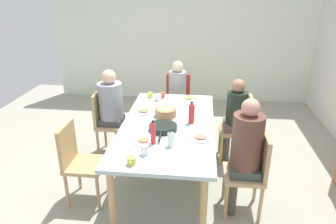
{
  "coord_description": "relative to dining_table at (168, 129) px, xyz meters",
  "views": [
    {
      "loc": [
        3.27,
        0.36,
        2.25
      ],
      "look_at": [
        0.0,
        0.0,
        0.88
      ],
      "focal_mm": 33.29,
      "sensor_mm": 36.0,
      "label": 1
    }
  ],
  "objects": [
    {
      "name": "ground_plane",
      "position": [
        0.0,
        0.0,
        -0.66
      ],
      "size": [
        6.92,
        6.92,
        0.0
      ],
      "primitive_type": "plane",
      "color": "#9F9B89"
    },
    {
      "name": "wall_left",
      "position": [
        -2.94,
        0.0,
        0.64
      ],
      "size": [
        0.12,
        5.2,
        2.6
      ],
      "primitive_type": "cube",
      "color": "silver",
      "rests_on": "ground_plane"
    },
    {
      "name": "dining_table",
      "position": [
        0.0,
        0.0,
        0.0
      ],
      "size": [
        2.08,
        1.07,
        0.73
      ],
      "color": "#ACC9CE",
      "rests_on": "ground_plane"
    },
    {
      "name": "chair_0",
      "position": [
        -0.52,
        -0.91,
        -0.15
      ],
      "size": [
        0.4,
        0.4,
        0.9
      ],
      "color": "tan",
      "rests_on": "ground_plane"
    },
    {
      "name": "person_0",
      "position": [
        -0.52,
        -0.82,
        0.07
      ],
      "size": [
        0.33,
        0.33,
        1.21
      ],
      "color": "#443647",
      "rests_on": "ground_plane"
    },
    {
      "name": "chair_1",
      "position": [
        0.52,
        -0.91,
        -0.15
      ],
      "size": [
        0.4,
        0.4,
        0.9
      ],
      "color": "tan",
      "rests_on": "ground_plane"
    },
    {
      "name": "chair_2",
      "position": [
        -0.52,
        0.91,
        -0.15
      ],
      "size": [
        0.4,
        0.4,
        0.9
      ],
      "color": "tan",
      "rests_on": "ground_plane"
    },
    {
      "name": "person_2",
      "position": [
        -0.52,
        0.82,
        0.01
      ],
      "size": [
        0.3,
        0.3,
        1.14
      ],
      "color": "#514947",
      "rests_on": "ground_plane"
    },
    {
      "name": "chair_3",
      "position": [
        -1.42,
        0.0,
        -0.15
      ],
      "size": [
        0.4,
        0.4,
        0.9
      ],
      "color": "#B0261F",
      "rests_on": "ground_plane"
    },
    {
      "name": "person_3",
      "position": [
        -1.33,
        0.0,
        0.02
      ],
      "size": [
        0.3,
        0.3,
        1.16
      ],
      "color": "#575545",
      "rests_on": "ground_plane"
    },
    {
      "name": "chair_4",
      "position": [
        0.52,
        0.91,
        -0.15
      ],
      "size": [
        0.4,
        0.4,
        0.9
      ],
      "color": "tan",
      "rests_on": "ground_plane"
    },
    {
      "name": "person_4",
      "position": [
        0.52,
        0.82,
        0.09
      ],
      "size": [
        0.3,
        0.3,
        1.26
      ],
      "color": "#444838",
      "rests_on": "ground_plane"
    },
    {
      "name": "plate_0",
      "position": [
        -0.86,
        0.2,
        0.08
      ],
      "size": [
        0.25,
        0.25,
        0.04
      ],
      "color": "white",
      "rests_on": "dining_table"
    },
    {
      "name": "plate_1",
      "position": [
        0.33,
        0.38,
        0.08
      ],
      "size": [
        0.24,
        0.24,
        0.04
      ],
      "color": "white",
      "rests_on": "dining_table"
    },
    {
      "name": "plate_2",
      "position": [
        -0.31,
        -0.35,
        0.08
      ],
      "size": [
        0.23,
        0.23,
        0.04
      ],
      "color": "white",
      "rests_on": "dining_table"
    },
    {
      "name": "plate_3",
      "position": [
        0.48,
        -0.2,
        0.08
      ],
      "size": [
        0.2,
        0.2,
        0.04
      ],
      "color": "white",
      "rests_on": "dining_table"
    },
    {
      "name": "bowl_0",
      "position": [
        -0.23,
        -0.05,
        0.13
      ],
      "size": [
        0.26,
        0.26,
        0.12
      ],
      "color": "#A16844",
      "rests_on": "dining_table"
    },
    {
      "name": "serving_pan",
      "position": [
        0.17,
        -0.04,
        0.1
      ],
      "size": [
        0.49,
        0.31,
        0.06
      ],
      "color": "black",
      "rests_on": "dining_table"
    },
    {
      "name": "cup_0",
      "position": [
        -0.87,
        -0.35,
        0.1
      ],
      "size": [
        0.11,
        0.07,
        0.07
      ],
      "color": "#E3CA47",
      "rests_on": "dining_table"
    },
    {
      "name": "cup_1",
      "position": [
        0.9,
        -0.23,
        0.1
      ],
      "size": [
        0.12,
        0.08,
        0.07
      ],
      "color": "#DECB4E",
      "rests_on": "dining_table"
    },
    {
      "name": "cup_2",
      "position": [
        0.72,
        -0.15,
        0.12
      ],
      "size": [
        0.11,
        0.07,
        0.1
      ],
      "color": "white",
      "rests_on": "dining_table"
    },
    {
      "name": "cup_3",
      "position": [
        -0.88,
        -0.18,
        0.11
      ],
      "size": [
        0.11,
        0.07,
        0.08
      ],
      "color": "#C6543C",
      "rests_on": "dining_table"
    },
    {
      "name": "cup_4",
      "position": [
        -0.77,
        -0.22,
        0.11
      ],
      "size": [
        0.12,
        0.09,
        0.09
      ],
      "color": "white",
      "rests_on": "dining_table"
    },
    {
      "name": "bottle_0",
      "position": [
        0.49,
        -0.1,
        0.19
      ],
      "size": [
        0.05,
        0.05,
        0.26
      ],
      "color": "red",
      "rests_on": "dining_table"
    },
    {
      "name": "bottle_1",
      "position": [
        -0.06,
        0.27,
        0.19
      ],
      "size": [
        0.07,
        0.07,
        0.26
      ],
      "color": "red",
      "rests_on": "dining_table"
    },
    {
      "name": "bottle_2",
      "position": [
        0.53,
        0.08,
        0.15
      ],
      "size": [
        0.07,
        0.07,
        0.19
      ],
      "color": "silver",
      "rests_on": "dining_table"
    }
  ]
}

